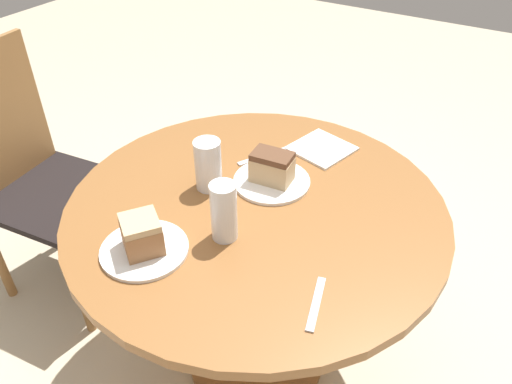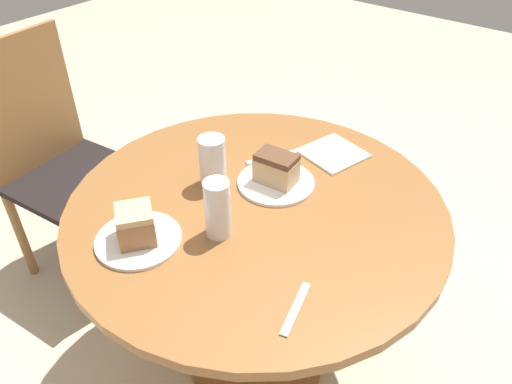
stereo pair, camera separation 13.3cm
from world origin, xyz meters
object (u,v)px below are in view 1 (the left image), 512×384
plate_near (272,181)px  glass_lemonade (225,215)px  cake_slice_near (272,167)px  glass_water (209,167)px  chair (39,178)px  plate_far (144,250)px  cake_slice_far (142,234)px

plate_near → glass_lemonade: glass_lemonade is taller
cake_slice_near → glass_water: glass_water is taller
chair → plate_far: size_ratio=4.45×
glass_lemonade → chair: bearing=83.3°
cake_slice_far → glass_lemonade: glass_lemonade is taller
plate_near → glass_water: (-0.11, 0.14, 0.06)m
cake_slice_near → plate_far: bearing=162.8°
cake_slice_far → glass_lemonade: 0.20m
chair → glass_water: size_ratio=6.44×
glass_lemonade → glass_water: bearing=45.8°
plate_near → cake_slice_near: cake_slice_near is taller
plate_far → glass_water: 0.31m
cake_slice_near → cake_slice_far: 0.42m
glass_water → plate_far: bearing=-176.7°
chair → glass_water: chair is taller
plate_far → cake_slice_near: 0.43m
chair → plate_far: chair is taller
chair → plate_near: chair is taller
chair → cake_slice_near: (0.15, -0.88, 0.27)m
cake_slice_far → cake_slice_near: bearing=-17.2°
chair → cake_slice_near: bearing=-86.1°
chair → glass_lemonade: chair is taller
glass_lemonade → glass_water: glass_lemonade is taller
plate_far → glass_lemonade: (0.15, -0.14, 0.07)m
plate_far → glass_water: (0.30, 0.02, 0.06)m
plate_near → glass_water: 0.19m
glass_lemonade → cake_slice_near: bearing=3.5°
plate_near → cake_slice_far: cake_slice_far is taller
cake_slice_far → chair: bearing=71.7°
plate_far → glass_water: bearing=3.3°
plate_near → glass_lemonade: 0.27m
chair → plate_far: (-0.25, -0.76, 0.22)m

